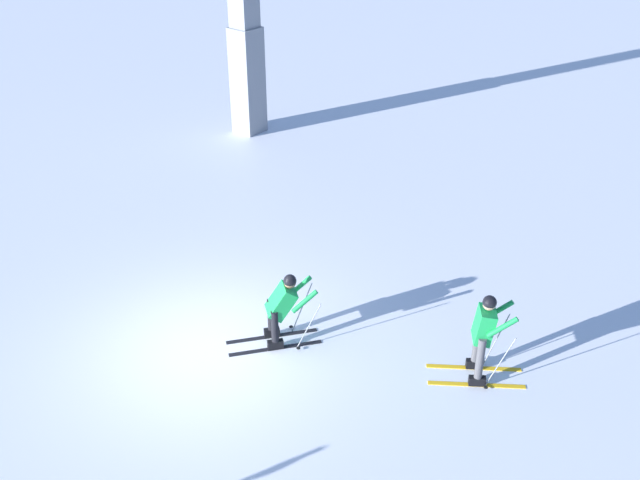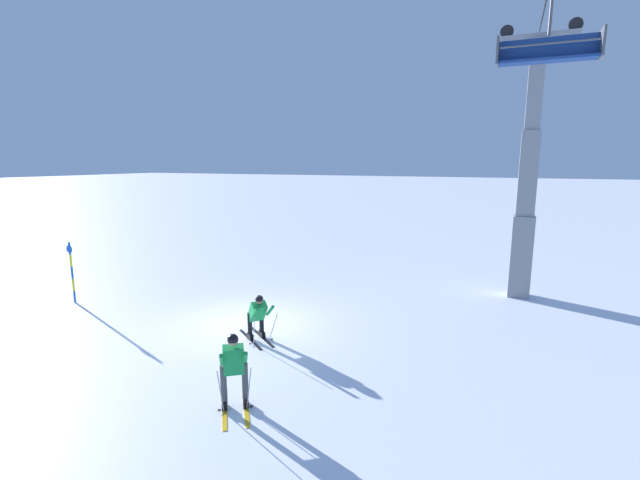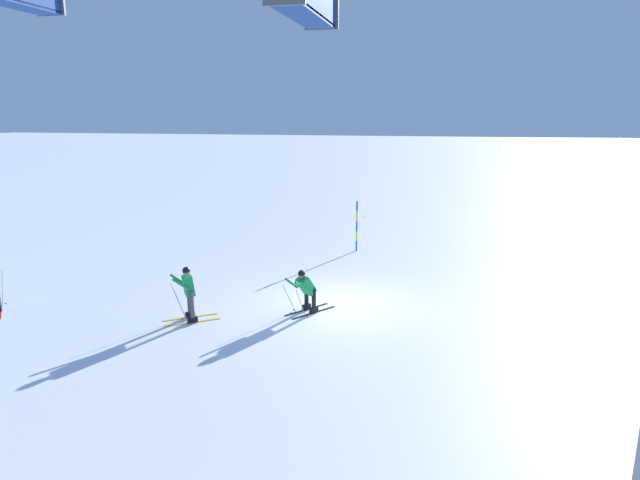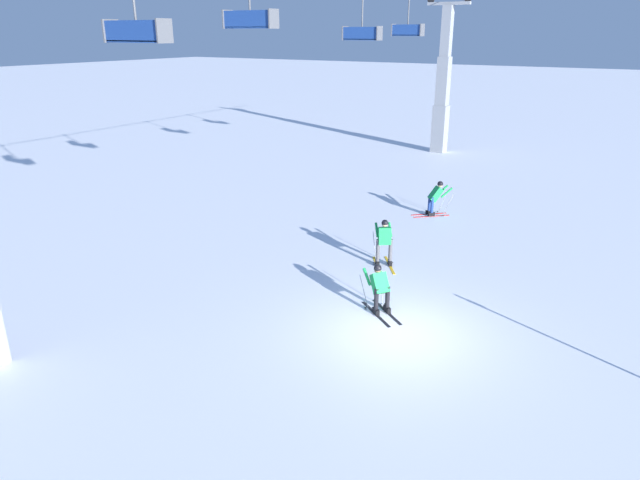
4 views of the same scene
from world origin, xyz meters
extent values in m
plane|color=white|center=(0.00, 0.00, 0.00)|extent=(260.00, 260.00, 0.00)
cube|color=black|center=(0.69, 0.98, 0.01)|extent=(1.07, 1.39, 0.01)
cube|color=black|center=(0.69, 0.98, 0.09)|extent=(0.26, 0.29, 0.16)
cylinder|color=black|center=(0.69, 0.98, 0.49)|extent=(0.13, 0.13, 0.63)
cube|color=black|center=(0.98, 0.76, 0.01)|extent=(1.07, 1.39, 0.01)
cube|color=black|center=(0.98, 0.76, 0.09)|extent=(0.26, 0.29, 0.16)
cylinder|color=black|center=(0.98, 0.76, 0.49)|extent=(0.13, 0.13, 0.63)
cube|color=green|center=(0.93, 1.00, 0.87)|extent=(0.66, 0.68, 0.63)
sphere|color=#997051|center=(1.03, 1.13, 1.24)|extent=(0.21, 0.21, 0.21)
sphere|color=black|center=(1.03, 1.13, 1.27)|extent=(0.23, 0.23, 0.23)
cylinder|color=green|center=(0.97, 1.43, 0.96)|extent=(0.35, 0.43, 0.42)
cylinder|color=gray|center=(0.95, 1.48, 0.41)|extent=(0.21, 0.46, 1.07)
cylinder|color=black|center=(0.81, 1.37, 0.05)|extent=(0.07, 0.07, 0.01)
cylinder|color=green|center=(1.34, 1.15, 0.96)|extent=(0.35, 0.43, 0.42)
cylinder|color=gray|center=(1.39, 1.15, 0.41)|extent=(0.39, 0.32, 1.07)
cylinder|color=black|center=(1.32, 0.98, 0.05)|extent=(0.07, 0.07, 0.01)
cube|color=gray|center=(23.95, 7.85, 1.52)|extent=(0.88, 0.88, 3.05)
cube|color=gray|center=(23.95, 7.85, 4.57)|extent=(0.74, 0.74, 3.05)
cube|color=gray|center=(23.95, 7.85, 7.61)|extent=(0.60, 0.60, 3.05)
cube|color=gray|center=(23.95, 7.85, 9.23)|extent=(0.28, 2.73, 0.18)
cylinder|color=black|center=(23.95, 9.03, 9.48)|extent=(0.10, 0.44, 0.44)
cube|color=navy|center=(-0.87, 7.85, 7.32)|extent=(0.45, 2.14, 0.06)
cube|color=navy|center=(-1.07, 7.85, 7.60)|extent=(0.06, 2.14, 0.55)
cylinder|color=#4C4F54|center=(-0.57, 7.85, 7.62)|extent=(0.04, 2.03, 0.04)
cube|color=#4C4F54|center=(-0.87, 8.92, 7.60)|extent=(0.57, 0.05, 0.63)
cube|color=#4C4F54|center=(-0.87, 6.78, 7.60)|extent=(0.57, 0.05, 0.63)
cube|color=navy|center=(4.19, 7.85, 7.72)|extent=(0.45, 2.01, 0.06)
cube|color=navy|center=(3.99, 7.85, 7.99)|extent=(0.06, 2.01, 0.55)
cylinder|color=#4C4F54|center=(4.49, 7.85, 8.02)|extent=(0.04, 1.91, 0.04)
cube|color=#4C4F54|center=(4.19, 8.85, 7.99)|extent=(0.57, 0.05, 0.63)
cube|color=#4C4F54|center=(4.19, 6.84, 7.99)|extent=(0.57, 0.05, 0.63)
cylinder|color=#4C4F54|center=(12.52, 7.85, 8.66)|extent=(0.07, 0.07, 1.75)
cube|color=navy|center=(12.52, 7.85, 7.24)|extent=(0.45, 1.81, 0.06)
cube|color=navy|center=(12.33, 7.85, 7.52)|extent=(0.06, 1.81, 0.55)
cylinder|color=#4C4F54|center=(12.83, 7.85, 7.54)|extent=(0.04, 1.72, 0.04)
cube|color=#4C4F54|center=(12.52, 8.76, 7.52)|extent=(0.57, 0.05, 0.63)
cube|color=#4C4F54|center=(12.52, 6.94, 7.52)|extent=(0.57, 0.05, 0.63)
cylinder|color=#4C4F54|center=(17.82, 7.85, 8.74)|extent=(0.07, 0.07, 1.59)
cube|color=navy|center=(17.82, 7.85, 7.40)|extent=(0.45, 1.68, 0.06)
cube|color=navy|center=(17.62, 7.85, 7.67)|extent=(0.06, 1.68, 0.55)
cylinder|color=#4C4F54|center=(18.12, 7.85, 7.70)|extent=(0.04, 1.59, 0.04)
cube|color=#4C4F54|center=(17.82, 8.69, 7.67)|extent=(0.57, 0.05, 0.63)
cube|color=#4C4F54|center=(17.82, 7.01, 7.67)|extent=(0.57, 0.05, 0.63)
cube|color=yellow|center=(3.94, 2.53, 0.01)|extent=(1.36, 1.01, 0.01)
cube|color=black|center=(3.94, 2.53, 0.09)|extent=(0.29, 0.25, 0.16)
cylinder|color=#4C4C51|center=(3.94, 2.53, 0.56)|extent=(0.13, 0.13, 0.78)
cube|color=yellow|center=(4.20, 2.18, 0.01)|extent=(1.36, 1.01, 0.01)
cube|color=black|center=(4.20, 2.18, 0.09)|extent=(0.29, 0.25, 0.16)
cylinder|color=#4C4C51|center=(4.20, 2.18, 0.56)|extent=(0.13, 0.13, 0.78)
cube|color=green|center=(4.10, 2.38, 1.07)|extent=(0.51, 0.53, 0.61)
sphere|color=tan|center=(4.13, 2.40, 1.49)|extent=(0.21, 0.21, 0.21)
sphere|color=black|center=(4.13, 2.40, 1.52)|extent=(0.23, 0.23, 0.23)
cylinder|color=green|center=(4.16, 2.70, 1.21)|extent=(0.43, 0.35, 0.42)
cylinder|color=gray|center=(4.16, 2.76, 0.53)|extent=(0.27, 0.32, 1.11)
cylinder|color=black|center=(3.99, 2.69, 0.05)|extent=(0.07, 0.07, 0.01)
cylinder|color=green|center=(4.43, 2.33, 1.21)|extent=(0.43, 0.35, 0.42)
cylinder|color=gray|center=(4.48, 2.31, 0.53)|extent=(0.38, 0.16, 1.11)
cylinder|color=black|center=(4.37, 2.17, 0.05)|extent=(0.07, 0.07, 0.01)
cube|color=red|center=(10.43, 3.21, 0.01)|extent=(1.18, 1.27, 0.01)
cube|color=black|center=(10.43, 3.21, 0.09)|extent=(0.27, 0.28, 0.16)
cylinder|color=navy|center=(10.43, 3.21, 0.52)|extent=(0.13, 0.13, 0.70)
cube|color=red|center=(10.19, 2.99, 0.01)|extent=(1.18, 1.27, 0.01)
cube|color=black|center=(10.19, 2.99, 0.09)|extent=(0.27, 0.28, 0.16)
cylinder|color=navy|center=(10.19, 2.99, 0.52)|extent=(0.13, 0.13, 0.70)
cube|color=green|center=(10.44, 2.96, 0.96)|extent=(0.71, 0.71, 0.68)
sphere|color=tan|center=(10.57, 2.82, 1.36)|extent=(0.23, 0.23, 0.23)
sphere|color=black|center=(10.57, 2.82, 1.39)|extent=(0.25, 0.25, 0.25)
cylinder|color=green|center=(10.89, 2.81, 1.06)|extent=(0.41, 0.44, 0.45)
cylinder|color=gray|center=(10.96, 2.80, 0.44)|extent=(0.43, 0.29, 1.20)
cylinder|color=black|center=(10.87, 2.96, 0.05)|extent=(0.07, 0.07, 0.01)
cylinder|color=green|center=(10.55, 2.50, 1.06)|extent=(0.41, 0.44, 0.45)
cylinder|color=gray|center=(10.55, 2.43, 0.44)|extent=(0.26, 0.45, 1.20)
cylinder|color=black|center=(10.40, 2.53, 0.05)|extent=(0.07, 0.07, 0.01)
camera|label=1|loc=(8.22, -6.75, 8.28)|focal=41.79mm
camera|label=2|loc=(10.98, 7.27, 5.05)|focal=24.49mm
camera|label=3|loc=(-2.99, 16.00, 5.94)|focal=30.21mm
camera|label=4|loc=(-12.44, -5.26, 7.57)|focal=31.83mm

